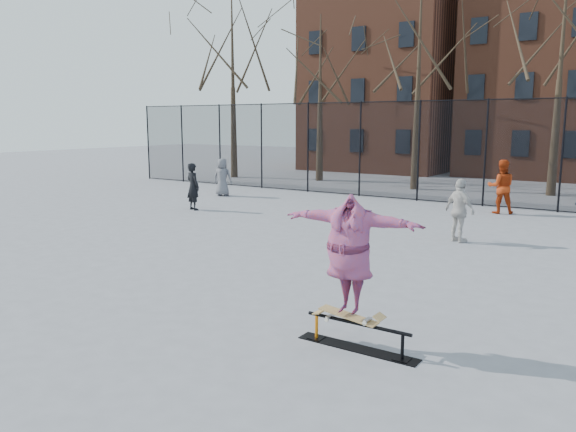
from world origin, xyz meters
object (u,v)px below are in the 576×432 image
Objects in this scene: skater at (350,255)px; bystander_white at (460,211)px; bystander_grey at (222,177)px; bystander_black at (193,187)px; skate_rail at (357,338)px; skateboard at (348,316)px; bystander_red at (501,187)px.

skater is 1.22× the size of bystander_white.
bystander_black reaches higher than bystander_grey.
skate_rail is 1.12× the size of bystander_grey.
skater is 1.27× the size of bystander_grey.
bystander_grey is (-12.35, 11.51, 0.65)m from skate_rail.
skater reaches higher than bystander_white.
bystander_white is (11.32, -3.63, 0.04)m from bystander_grey.
skateboard is at bearing 117.36° from bystander_grey.
bystander_black is at bearing 28.09° from bystander_white.
bystander_red reaches higher than bystander_white.
bystander_grey is at bearing 10.83° from bystander_white.
bystander_black reaches higher than skateboard.
skater is at bearing 117.36° from bystander_grey.
skateboard is 7.94m from bystander_white.
skate_rail is 13.36m from bystander_black.
bystander_black reaches higher than skate_rail.
bystander_black is (1.65, -3.54, 0.04)m from bystander_grey.
bystander_grey is 0.95× the size of bystander_black.
skater is 1.10× the size of bystander_red.
bystander_grey is 11.89m from bystander_white.
skateboard is 0.58× the size of bystander_grey.
bystander_red is (9.39, 5.40, 0.09)m from bystander_black.
skate_rail is at bearing 126.09° from bystander_white.
skate_rail is at bearing 117.71° from bystander_grey.
skateboard is 0.55× the size of bystander_white.
bystander_red is 1.11× the size of bystander_white.
bystander_red reaches higher than bystander_black.
bystander_black is at bearing 143.30° from skate_rail.
bystander_black is 1.00× the size of bystander_white.
skater is at bearing 72.93° from bystander_red.
bystander_white is at bearing 97.46° from skate_rail.
bystander_white is (-1.03, 7.88, 0.69)m from skate_rail.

